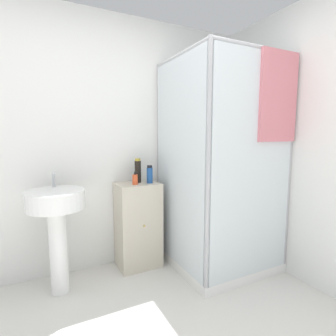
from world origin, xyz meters
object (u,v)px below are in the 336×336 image
object	(u,v)px
sink	(57,217)
soap_dispenser	(135,179)
shampoo_bottle_tall_black	(138,171)
shampoo_bottle_blue	(150,175)

from	to	relation	value
sink	soap_dispenser	world-z (taller)	sink
shampoo_bottle_tall_black	shampoo_bottle_blue	distance (m)	0.13
shampoo_bottle_tall_black	shampoo_bottle_blue	size ratio (longest dim) A/B	1.37
soap_dispenser	shampoo_bottle_tall_black	xyz separation A→B (m)	(0.06, 0.09, 0.07)
soap_dispenser	shampoo_bottle_tall_black	distance (m)	0.13
sink	shampoo_bottle_blue	bearing A→B (deg)	5.82
soap_dispenser	shampoo_bottle_blue	size ratio (longest dim) A/B	0.73
shampoo_bottle_tall_black	sink	bearing A→B (deg)	-167.26
shampoo_bottle_tall_black	shampoo_bottle_blue	xyz separation A→B (m)	(0.09, -0.09, -0.03)
sink	shampoo_bottle_tall_black	size ratio (longest dim) A/B	4.19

